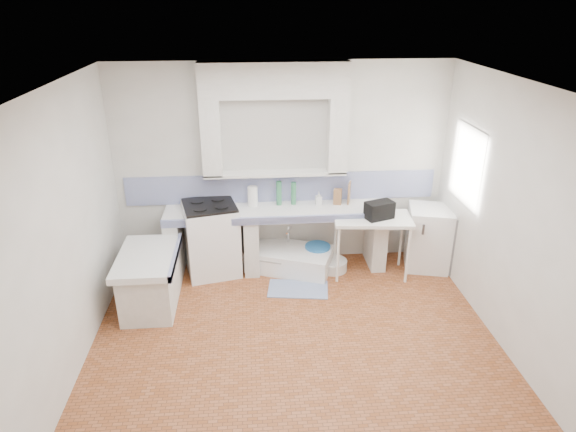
{
  "coord_description": "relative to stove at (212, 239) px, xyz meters",
  "views": [
    {
      "loc": [
        -0.45,
        -4.48,
        3.53
      ],
      "look_at": [
        0.0,
        1.0,
        1.1
      ],
      "focal_mm": 31.07,
      "sensor_mm": 36.0,
      "label": 1
    }
  ],
  "objects": [
    {
      "name": "wall_front",
      "position": [
        0.99,
        -3.68,
        0.91
      ],
      "size": [
        4.5,
        0.0,
        4.5
      ],
      "primitive_type": "plane",
      "rotation": [
        -1.57,
        0.0,
        0.0
      ],
      "color": "silver",
      "rests_on": "ground"
    },
    {
      "name": "lace_valance",
      "position": [
        3.27,
        -0.48,
        1.49
      ],
      "size": [
        0.01,
        0.84,
        0.24
      ],
      "primitive_type": "cube",
      "color": "white",
      "rests_on": "ground"
    },
    {
      "name": "stove",
      "position": [
        0.0,
        0.0,
        0.0
      ],
      "size": [
        0.82,
        0.8,
        0.98
      ],
      "primitive_type": "cube",
      "rotation": [
        0.0,
        0.0,
        0.22
      ],
      "color": "white",
      "rests_on": "ground"
    },
    {
      "name": "peninsula_top",
      "position": [
        -0.71,
        -0.78,
        0.17
      ],
      "size": [
        0.7,
        1.1,
        0.08
      ],
      "primitive_type": "cube",
      "color": "white",
      "rests_on": "ground"
    },
    {
      "name": "wall_left",
      "position": [
        -1.26,
        -1.68,
        0.91
      ],
      "size": [
        0.0,
        4.5,
        4.5
      ],
      "primitive_type": "plane",
      "rotation": [
        1.57,
        0.0,
        1.57
      ],
      "color": "silver",
      "rests_on": "ground"
    },
    {
      "name": "counter_pier_right",
      "position": [
        2.29,
        0.02,
        -0.08
      ],
      "size": [
        0.2,
        0.55,
        0.82
      ],
      "primitive_type": "cube",
      "color": "silver",
      "rests_on": "ground"
    },
    {
      "name": "green_bottle_a",
      "position": [
        0.94,
        0.17,
        0.58
      ],
      "size": [
        0.08,
        0.08,
        0.34
      ],
      "primitive_type": "cylinder",
      "rotation": [
        0.0,
        0.0,
        -0.05
      ],
      "color": "#30744B",
      "rests_on": "counter_slab"
    },
    {
      "name": "black_bag",
      "position": [
        2.23,
        -0.28,
        0.48
      ],
      "size": [
        0.41,
        0.32,
        0.23
      ],
      "primitive_type": "cube",
      "rotation": [
        0.0,
        0.0,
        0.35
      ],
      "color": "black",
      "rests_on": "side_table"
    },
    {
      "name": "window_frame",
      "position": [
        3.42,
        -0.48,
        1.11
      ],
      "size": [
        0.35,
        0.86,
        1.06
      ],
      "primitive_type": "cube",
      "color": "#352110",
      "rests_on": "ground"
    },
    {
      "name": "knife_block",
      "position": [
        1.74,
        0.13,
        0.52
      ],
      "size": [
        0.13,
        0.11,
        0.22
      ],
      "primitive_type": "cube",
      "rotation": [
        0.0,
        0.0,
        -0.28
      ],
      "color": "olive",
      "rests_on": "counter_slab"
    },
    {
      "name": "wall_right",
      "position": [
        3.24,
        -1.68,
        0.91
      ],
      "size": [
        0.0,
        4.5,
        4.5
      ],
      "primitive_type": "plane",
      "rotation": [
        1.57,
        0.0,
        -1.57
      ],
      "color": "silver",
      "rests_on": "ground"
    },
    {
      "name": "fridge",
      "position": [
        3.0,
        -0.11,
        -0.05
      ],
      "size": [
        0.69,
        0.69,
        0.88
      ],
      "primitive_type": "cube",
      "rotation": [
        0.0,
        0.0,
        -0.24
      ],
      "color": "white",
      "rests_on": "ground"
    },
    {
      "name": "alcove_mass",
      "position": [
        0.89,
        0.2,
        2.09
      ],
      "size": [
        1.9,
        0.25,
        0.45
      ],
      "primitive_type": "cube",
      "color": "silver",
      "rests_on": "ground"
    },
    {
      "name": "soap_bottle",
      "position": [
        1.48,
        0.15,
        0.5
      ],
      "size": [
        0.09,
        0.09,
        0.18
      ],
      "primitive_type": "imported",
      "rotation": [
        0.0,
        0.0,
        0.06
      ],
      "color": "white",
      "rests_on": "counter_slab"
    },
    {
      "name": "paper_towel",
      "position": [
        0.58,
        0.17,
        0.55
      ],
      "size": [
        0.17,
        0.17,
        0.27
      ],
      "primitive_type": "cylinder",
      "rotation": [
        0.0,
        0.0,
        -0.29
      ],
      "color": "white",
      "rests_on": "counter_slab"
    },
    {
      "name": "rug",
      "position": [
        1.13,
        -0.59,
        -0.48
      ],
      "size": [
        0.83,
        0.55,
        0.01
      ],
      "primitive_type": "cube",
      "rotation": [
        0.0,
        0.0,
        -0.14
      ],
      "color": "#3B569B",
      "rests_on": "ground"
    },
    {
      "name": "peninsula_base",
      "position": [
        -0.71,
        -0.78,
        -0.18
      ],
      "size": [
        0.6,
        1.0,
        0.62
      ],
      "primitive_type": "cube",
      "color": "silver",
      "rests_on": "ground"
    },
    {
      "name": "peninsula_lip",
      "position": [
        -0.38,
        -0.78,
        0.17
      ],
      "size": [
        0.04,
        1.1,
        0.1
      ],
      "primitive_type": "cube",
      "color": "navy",
      "rests_on": "ground"
    },
    {
      "name": "bucket_red",
      "position": [
        0.88,
        0.03,
        -0.35
      ],
      "size": [
        0.39,
        0.39,
        0.28
      ],
      "primitive_type": "cylinder",
      "rotation": [
        0.0,
        0.0,
        0.36
      ],
      "color": "#B44725",
      "rests_on": "ground"
    },
    {
      "name": "cutting_board",
      "position": [
        1.91,
        0.17,
        0.55
      ],
      "size": [
        0.08,
        0.21,
        0.29
      ],
      "primitive_type": "cube",
      "rotation": [
        0.0,
        0.0,
        -0.3
      ],
      "color": "olive",
      "rests_on": "counter_slab"
    },
    {
      "name": "side_table",
      "position": [
        2.15,
        -0.24,
        -0.06
      ],
      "size": [
        1.07,
        0.66,
        0.05
      ],
      "primitive_type": "cube",
      "rotation": [
        0.0,
        0.0,
        -0.1
      ],
      "color": "white",
      "rests_on": "ground"
    },
    {
      "name": "counter_slab",
      "position": [
        0.89,
        0.02,
        0.37
      ],
      "size": [
        3.0,
        0.6,
        0.08
      ],
      "primitive_type": "cube",
      "color": "white",
      "rests_on": "ground"
    },
    {
      "name": "wall_back",
      "position": [
        0.99,
        0.32,
        0.91
      ],
      "size": [
        4.5,
        0.0,
        4.5
      ],
      "primitive_type": "plane",
      "rotation": [
        1.57,
        0.0,
        0.0
      ],
      "color": "silver",
      "rests_on": "ground"
    },
    {
      "name": "backsplash",
      "position": [
        0.99,
        0.31,
        0.61
      ],
      "size": [
        4.27,
        0.03,
        0.4
      ],
      "primitive_type": "cube",
      "color": "navy",
      "rests_on": "ground"
    },
    {
      "name": "bucket_orange",
      "position": [
        1.15,
        -0.14,
        -0.35
      ],
      "size": [
        0.39,
        0.39,
        0.28
      ],
      "primitive_type": "cylinder",
      "rotation": [
        0.0,
        0.0,
        0.34
      ],
      "color": "#C84D1E",
      "rests_on": "ground"
    },
    {
      "name": "green_bottle_b",
      "position": [
        1.14,
        0.17,
        0.57
      ],
      "size": [
        0.07,
        0.07,
        0.32
      ],
      "primitive_type": "cylinder",
      "rotation": [
        0.0,
        0.0,
        -0.08
      ],
      "color": "#30744B",
      "rests_on": "counter_slab"
    },
    {
      "name": "ceiling",
      "position": [
        0.99,
        -1.68,
        2.31
      ],
      "size": [
        4.5,
        4.5,
        0.0
      ],
      "primitive_type": "plane",
      "rotation": [
        3.14,
        0.0,
        0.0
      ],
      "color": "silver",
      "rests_on": "ground"
    },
    {
      "name": "counter_pier_mid",
      "position": [
        0.54,
        0.02,
        -0.08
      ],
      "size": [
        0.2,
        0.55,
        0.82
      ],
      "primitive_type": "cube",
      "color": "silver",
      "rests_on": "ground"
    },
    {
      "name": "floor",
      "position": [
        0.99,
        -1.68,
        -0.49
      ],
      "size": [
        4.5,
        4.5,
        0.0
      ],
      "primitive_type": "plane",
      "color": "#985431",
      "rests_on": "ground"
    },
    {
      "name": "bucket_blue",
      "position": [
        1.46,
        -0.01,
        -0.32
      ],
      "size": [
        0.4,
        0.4,
        0.33
      ],
      "primitive_type": "cylinder",
      "rotation": [
        0.0,
        0.0,
        -0.15
      ],
      "color": "#2269AF",
      "rests_on": "ground"
    },
    {
      "name": "counter_lip",
      "position": [
        0.89,
        -0.26,
        0.37
      ],
      "size": [
        3.0,
        0.04,
        0.1
      ],
      "primitive_type": "cube",
      "color": "navy",
      "rests_on": "ground"
    },
    {
      "name": "counter_pier_left",
      "position": [
        -0.51,
        0.02,
        -0.08
      ],
      "size": [
        0.2,
        0.55,
        0.82
      ],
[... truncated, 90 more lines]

